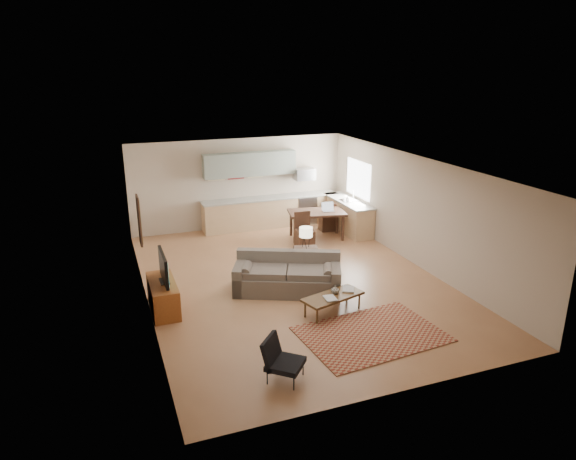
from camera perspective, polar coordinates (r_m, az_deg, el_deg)
name	(u,v)px	position (r m, az deg, el deg)	size (l,w,h in m)	color
room	(293,225)	(11.43, 0.53, 0.52)	(9.00, 9.00, 9.00)	#9B6642
kitchen_counter_back	(271,212)	(15.75, -1.89, 2.05)	(4.26, 0.64, 0.92)	tan
kitchen_counter_right	(348,215)	(15.46, 6.67, 1.63)	(0.64, 2.26, 0.92)	tan
kitchen_range	(304,209)	(16.12, 1.82, 2.39)	(0.62, 0.62, 0.90)	#A5A8AD
kitchen_microwave	(304,174)	(15.88, 1.83, 6.23)	(0.62, 0.40, 0.35)	#A5A8AD
upper_cabinets	(250,164)	(15.37, -4.26, 7.32)	(2.80, 0.34, 0.70)	gray
window_right	(358,179)	(15.33, 7.82, 5.65)	(0.02, 1.40, 1.05)	white
wall_art_left	(140,220)	(11.56, -16.16, 1.02)	(0.06, 0.42, 1.10)	olive
triptych	(236,171)	(15.43, -5.83, 6.57)	(1.70, 0.04, 0.50)	beige
rug	(371,334)	(9.82, 9.26, -11.35)	(2.55, 1.77, 0.02)	maroon
sofa	(287,274)	(11.22, -0.06, -4.90)	(2.41, 1.05, 0.84)	brown
coffee_table	(333,304)	(10.43, 4.99, -8.19)	(1.28, 0.51, 0.39)	#462D15
book_a	(325,299)	(10.15, 4.13, -7.65)	(0.24, 0.31, 0.03)	maroon
book_b	(343,289)	(10.63, 6.10, -6.50)	(0.36, 0.39, 0.02)	navy
vase	(335,289)	(10.41, 5.27, -6.58)	(0.17, 0.17, 0.17)	black
armchair	(285,360)	(8.30, -0.29, -14.25)	(0.62, 0.62, 0.71)	black
tv_credenza	(163,296)	(10.76, -13.70, -7.13)	(0.51, 1.32, 0.61)	brown
tv	(163,268)	(10.53, -13.67, -4.07)	(0.10, 1.02, 0.61)	black
console_table	(306,260)	(12.23, 1.97, -3.39)	(0.55, 0.37, 0.65)	#362117
table_lamp	(306,237)	(12.04, 2.00, -0.81)	(0.31, 0.31, 0.52)	beige
dining_table	(317,225)	(14.67, 3.19, 0.58)	(1.58, 0.90, 0.80)	#362117
dining_chair_near	(305,230)	(13.91, 1.86, -0.02)	(0.46, 0.48, 0.96)	#362117
dining_chair_far	(327,216)	(15.39, 4.39, 1.55)	(0.42, 0.44, 0.88)	#362117
laptop	(329,207)	(14.55, 4.53, 2.56)	(0.34, 0.25, 0.25)	#A5A8AD
soap_bottle	(348,199)	(15.16, 6.63, 3.48)	(0.10, 0.10, 0.19)	beige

